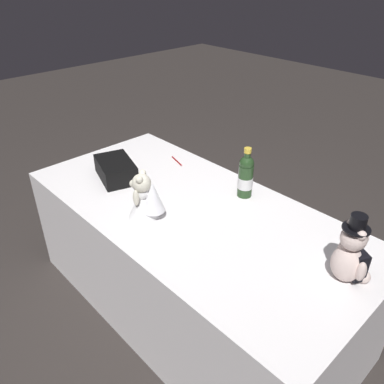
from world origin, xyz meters
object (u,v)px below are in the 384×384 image
(teddy_bear_groom, at_px, (351,255))
(champagne_bottle, at_px, (246,176))
(teddy_bear_bride, at_px, (145,198))
(gift_case_black, at_px, (116,170))
(signing_pen, at_px, (177,161))

(teddy_bear_groom, distance_m, champagne_bottle, 0.72)
(teddy_bear_bride, height_order, champagne_bottle, champagne_bottle)
(champagne_bottle, bearing_deg, teddy_bear_groom, 164.27)
(teddy_bear_bride, distance_m, gift_case_black, 0.46)
(teddy_bear_bride, relative_size, champagne_bottle, 0.88)
(gift_case_black, bearing_deg, champagne_bottle, -148.36)
(teddy_bear_groom, bearing_deg, signing_pen, -8.93)
(teddy_bear_groom, distance_m, gift_case_black, 1.36)
(teddy_bear_bride, bearing_deg, teddy_bear_groom, -160.56)
(champagne_bottle, distance_m, signing_pen, 0.57)
(teddy_bear_bride, distance_m, signing_pen, 0.63)
(teddy_bear_groom, distance_m, signing_pen, 1.27)
(teddy_bear_bride, bearing_deg, gift_case_black, -14.79)
(champagne_bottle, bearing_deg, signing_pen, -0.06)
(teddy_bear_groom, height_order, teddy_bear_bride, teddy_bear_groom)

